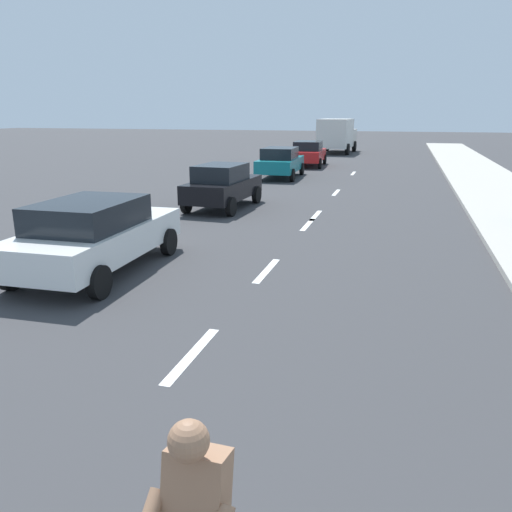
{
  "coord_description": "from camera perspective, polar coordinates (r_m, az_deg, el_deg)",
  "views": [
    {
      "loc": [
        2.69,
        3.38,
        3.32
      ],
      "look_at": [
        0.52,
        10.89,
        1.1
      ],
      "focal_mm": 35.55,
      "sensor_mm": 36.0,
      "label": 1
    }
  ],
  "objects": [
    {
      "name": "delivery_truck",
      "position": [
        44.25,
        9.1,
        13.32
      ],
      "size": [
        2.9,
        6.34,
        2.8
      ],
      "rotation": [
        0.0,
        0.0,
        -0.05
      ],
      "color": "beige",
      "rests_on": "ground"
    },
    {
      "name": "lane_stripe_2",
      "position": [
        7.39,
        -7.21,
        -10.94
      ],
      "size": [
        0.16,
        1.8,
        0.01
      ],
      "primitive_type": "cube",
      "color": "white",
      "rests_on": "ground"
    },
    {
      "name": "parked_car_white",
      "position": [
        11.31,
        -17.7,
        2.44
      ],
      "size": [
        2.21,
        4.63,
        1.57
      ],
      "rotation": [
        0.0,
        0.0,
        0.03
      ],
      "color": "white",
      "rests_on": "ground"
    },
    {
      "name": "lane_stripe_7",
      "position": [
        29.49,
        10.88,
        9.12
      ],
      "size": [
        0.16,
        1.8,
        0.01
      ],
      "primitive_type": "cube",
      "color": "white",
      "rests_on": "ground"
    },
    {
      "name": "lane_stripe_4",
      "position": [
        15.66,
        5.84,
        3.55
      ],
      "size": [
        0.16,
        1.8,
        0.01
      ],
      "primitive_type": "cube",
      "color": "white",
      "rests_on": "ground"
    },
    {
      "name": "ground_plane",
      "position": [
        17.16,
        6.78,
        4.59
      ],
      "size": [
        160.0,
        160.0,
        0.0
      ],
      "primitive_type": "plane",
      "color": "#38383A"
    },
    {
      "name": "parked_car_teal",
      "position": [
        26.93,
        2.74,
        10.56
      ],
      "size": [
        2.12,
        4.39,
        1.57
      ],
      "rotation": [
        0.0,
        0.0,
        0.03
      ],
      "color": "#14727A",
      "rests_on": "ground"
    },
    {
      "name": "lane_stripe_3",
      "position": [
        11.03,
        1.22,
        -1.64
      ],
      "size": [
        0.16,
        1.8,
        0.01
      ],
      "primitive_type": "cube",
      "color": "white",
      "rests_on": "ground"
    },
    {
      "name": "parked_car_black",
      "position": [
        18.21,
        -3.79,
        7.98
      ],
      "size": [
        1.97,
        3.96,
        1.57
      ],
      "rotation": [
        0.0,
        0.0,
        -0.05
      ],
      "color": "black",
      "rests_on": "ground"
    },
    {
      "name": "lane_stripe_5",
      "position": [
        17.07,
        6.73,
        4.55
      ],
      "size": [
        0.16,
        1.8,
        0.01
      ],
      "primitive_type": "cube",
      "color": "white",
      "rests_on": "ground"
    },
    {
      "name": "lane_stripe_6",
      "position": [
        22.19,
        9.01,
        7.07
      ],
      "size": [
        0.16,
        1.8,
        0.01
      ],
      "primitive_type": "cube",
      "color": "white",
      "rests_on": "ground"
    },
    {
      "name": "parked_car_red",
      "position": [
        33.02,
        5.9,
        11.47
      ],
      "size": [
        2.17,
        4.41,
        1.57
      ],
      "rotation": [
        0.0,
        0.0,
        0.05
      ],
      "color": "red",
      "rests_on": "ground"
    }
  ]
}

